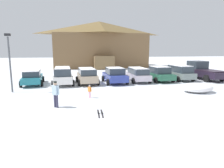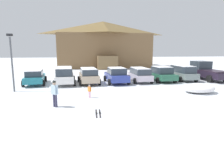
{
  "view_description": "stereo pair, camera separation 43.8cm",
  "coord_description": "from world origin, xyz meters",
  "px_view_note": "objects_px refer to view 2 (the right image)",
  "views": [
    {
      "loc": [
        -2.37,
        -9.27,
        3.62
      ],
      "look_at": [
        0.38,
        5.57,
        0.97
      ],
      "focal_mm": 32.0,
      "sensor_mm": 36.0,
      "label": 1
    },
    {
      "loc": [
        -1.94,
        -9.35,
        3.62
      ],
      "look_at": [
        0.38,
        5.57,
        0.97
      ],
      "focal_mm": 32.0,
      "sensor_mm": 36.0,
      "label": 2
    }
  ],
  "objects_px": {
    "parked_white_suv": "(65,75)",
    "parked_silver_wagon": "(140,74)",
    "parked_green_coupe": "(161,74)",
    "pair_of_skis": "(98,113)",
    "pickup_truck": "(205,71)",
    "parked_teal_hatchback": "(35,77)",
    "skier_child_in_orange_jacket": "(89,90)",
    "parked_grey_wagon": "(182,72)",
    "skier_adult_in_blue_parka": "(55,92)",
    "parked_blue_hatchback": "(116,75)",
    "ski_lodge": "(103,44)",
    "parked_beige_suv": "(89,75)",
    "lamp_post": "(12,59)",
    "plowed_snow_pile": "(199,88)"
  },
  "relations": [
    {
      "from": "parked_white_suv",
      "to": "parked_blue_hatchback",
      "type": "bearing_deg",
      "value": -2.18
    },
    {
      "from": "lamp_post",
      "to": "parked_white_suv",
      "type": "bearing_deg",
      "value": 38.99
    },
    {
      "from": "parked_teal_hatchback",
      "to": "parked_green_coupe",
      "type": "relative_size",
      "value": 1.0
    },
    {
      "from": "parked_white_suv",
      "to": "pair_of_skis",
      "type": "xyz_separation_m",
      "value": [
        2.61,
        -10.3,
        -0.92
      ]
    },
    {
      "from": "parked_silver_wagon",
      "to": "parked_grey_wagon",
      "type": "xyz_separation_m",
      "value": [
        5.29,
        0.42,
        0.08
      ]
    },
    {
      "from": "parked_green_coupe",
      "to": "skier_child_in_orange_jacket",
      "type": "bearing_deg",
      "value": -141.37
    },
    {
      "from": "parked_teal_hatchback",
      "to": "parked_green_coupe",
      "type": "height_order",
      "value": "parked_green_coupe"
    },
    {
      "from": "ski_lodge",
      "to": "lamp_post",
      "type": "distance_m",
      "value": 25.78
    },
    {
      "from": "parked_blue_hatchback",
      "to": "skier_adult_in_blue_parka",
      "type": "height_order",
      "value": "parked_blue_hatchback"
    },
    {
      "from": "pair_of_skis",
      "to": "plowed_snow_pile",
      "type": "relative_size",
      "value": 0.57
    },
    {
      "from": "pickup_truck",
      "to": "lamp_post",
      "type": "xyz_separation_m",
      "value": [
        -20.48,
        -3.87,
        1.78
      ]
    },
    {
      "from": "skier_adult_in_blue_parka",
      "to": "pair_of_skis",
      "type": "bearing_deg",
      "value": -34.27
    },
    {
      "from": "pickup_truck",
      "to": "pair_of_skis",
      "type": "distance_m",
      "value": 17.67
    },
    {
      "from": "parked_blue_hatchback",
      "to": "pickup_truck",
      "type": "bearing_deg",
      "value": 4.32
    },
    {
      "from": "pair_of_skis",
      "to": "parked_blue_hatchback",
      "type": "bearing_deg",
      "value": 74.23
    },
    {
      "from": "parked_grey_wagon",
      "to": "skier_adult_in_blue_parka",
      "type": "height_order",
      "value": "parked_grey_wagon"
    },
    {
      "from": "pickup_truck",
      "to": "lamp_post",
      "type": "height_order",
      "value": "lamp_post"
    },
    {
      "from": "plowed_snow_pile",
      "to": "lamp_post",
      "type": "bearing_deg",
      "value": 169.65
    },
    {
      "from": "pair_of_skis",
      "to": "pickup_truck",
      "type": "bearing_deg",
      "value": 38.26
    },
    {
      "from": "parked_silver_wagon",
      "to": "pickup_truck",
      "type": "bearing_deg",
      "value": 3.8
    },
    {
      "from": "pickup_truck",
      "to": "ski_lodge",
      "type": "bearing_deg",
      "value": 117.24
    },
    {
      "from": "skier_adult_in_blue_parka",
      "to": "pair_of_skis",
      "type": "distance_m",
      "value": 3.24
    },
    {
      "from": "pickup_truck",
      "to": "parked_green_coupe",
      "type": "bearing_deg",
      "value": -176.43
    },
    {
      "from": "ski_lodge",
      "to": "pickup_truck",
      "type": "height_order",
      "value": "ski_lodge"
    },
    {
      "from": "parked_beige_suv",
      "to": "parked_green_coupe",
      "type": "bearing_deg",
      "value": 3.09
    },
    {
      "from": "parked_silver_wagon",
      "to": "parked_green_coupe",
      "type": "distance_m",
      "value": 2.58
    },
    {
      "from": "parked_teal_hatchback",
      "to": "skier_child_in_orange_jacket",
      "type": "bearing_deg",
      "value": -51.76
    },
    {
      "from": "skier_child_in_orange_jacket",
      "to": "lamp_post",
      "type": "xyz_separation_m",
      "value": [
        -6.31,
        3.22,
        2.21
      ]
    },
    {
      "from": "parked_white_suv",
      "to": "lamp_post",
      "type": "height_order",
      "value": "lamp_post"
    },
    {
      "from": "skier_adult_in_blue_parka",
      "to": "skier_child_in_orange_jacket",
      "type": "bearing_deg",
      "value": 42.77
    },
    {
      "from": "lamp_post",
      "to": "parked_grey_wagon",
      "type": "bearing_deg",
      "value": 12.09
    },
    {
      "from": "parked_white_suv",
      "to": "parked_silver_wagon",
      "type": "height_order",
      "value": "parked_white_suv"
    },
    {
      "from": "parked_grey_wagon",
      "to": "skier_adult_in_blue_parka",
      "type": "distance_m",
      "value": 16.16
    },
    {
      "from": "parked_beige_suv",
      "to": "plowed_snow_pile",
      "type": "xyz_separation_m",
      "value": [
        8.95,
        -5.89,
        -0.5
      ]
    },
    {
      "from": "parked_silver_wagon",
      "to": "plowed_snow_pile",
      "type": "relative_size",
      "value": 1.59
    },
    {
      "from": "parked_white_suv",
      "to": "parked_silver_wagon",
      "type": "bearing_deg",
      "value": 0.5
    },
    {
      "from": "parked_white_suv",
      "to": "parked_silver_wagon",
      "type": "distance_m",
      "value": 8.15
    },
    {
      "from": "parked_white_suv",
      "to": "skier_adult_in_blue_parka",
      "type": "xyz_separation_m",
      "value": [
        0.04,
        -8.55,
        0.0
      ]
    },
    {
      "from": "parked_green_coupe",
      "to": "parked_grey_wagon",
      "type": "distance_m",
      "value": 2.73
    },
    {
      "from": "parked_teal_hatchback",
      "to": "pair_of_skis",
      "type": "bearing_deg",
      "value": -61.94
    },
    {
      "from": "parked_beige_suv",
      "to": "parked_blue_hatchback",
      "type": "height_order",
      "value": "parked_blue_hatchback"
    },
    {
      "from": "ski_lodge",
      "to": "parked_grey_wagon",
      "type": "xyz_separation_m",
      "value": [
        7.11,
        -19.8,
        -3.67
      ]
    },
    {
      "from": "parked_beige_suv",
      "to": "parked_silver_wagon",
      "type": "xyz_separation_m",
      "value": [
        5.67,
        0.25,
        -0.03
      ]
    },
    {
      "from": "parked_silver_wagon",
      "to": "skier_adult_in_blue_parka",
      "type": "xyz_separation_m",
      "value": [
        -8.11,
        -8.63,
        0.09
      ]
    },
    {
      "from": "parked_blue_hatchback",
      "to": "pickup_truck",
      "type": "distance_m",
      "value": 11.04
    },
    {
      "from": "pair_of_skis",
      "to": "lamp_post",
      "type": "height_order",
      "value": "lamp_post"
    },
    {
      "from": "ski_lodge",
      "to": "parked_grey_wagon",
      "type": "bearing_deg",
      "value": -70.26
    },
    {
      "from": "parked_silver_wagon",
      "to": "parked_green_coupe",
      "type": "height_order",
      "value": "parked_green_coupe"
    },
    {
      "from": "parked_green_coupe",
      "to": "lamp_post",
      "type": "relative_size",
      "value": 0.96
    },
    {
      "from": "parked_green_coupe",
      "to": "pair_of_skis",
      "type": "xyz_separation_m",
      "value": [
        -8.12,
        -10.57,
        -0.82
      ]
    }
  ]
}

